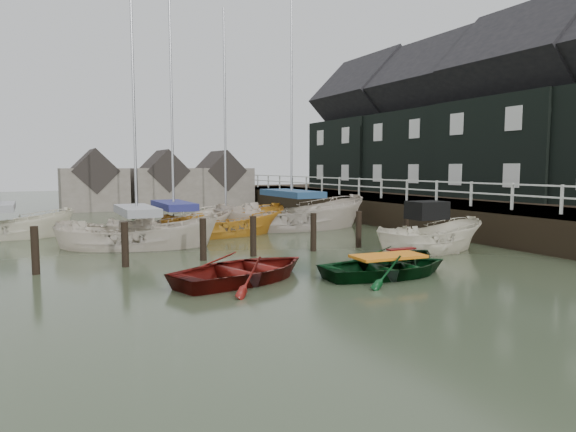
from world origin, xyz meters
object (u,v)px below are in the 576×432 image
sailboat_b (174,237)px  sailboat_d (291,228)px  rowboat_dkgreen (401,265)px  motorboat (429,250)px  sailboat_a (138,246)px  rowboat_red (246,281)px  sailboat_c (226,235)px  sailboat_e (1,237)px  rowboat_green (388,276)px

sailboat_b → sailboat_d: bearing=-103.6°
rowboat_dkgreen → sailboat_d: size_ratio=0.25×
motorboat → sailboat_b: 10.69m
rowboat_dkgreen → sailboat_a: size_ratio=0.30×
motorboat → rowboat_red: bearing=100.1°
sailboat_c → sailboat_d: sailboat_d is taller
motorboat → sailboat_b: (-7.36, 7.75, -0.02)m
sailboat_d → sailboat_e: size_ratio=1.33×
sailboat_c → rowboat_dkgreen: bearing=-174.8°
rowboat_dkgreen → motorboat: size_ratio=0.75×
sailboat_d → sailboat_e: sailboat_d is taller
sailboat_a → sailboat_d: bearing=-52.0°
sailboat_b → sailboat_c: (2.43, 0.17, -0.05)m
rowboat_green → sailboat_e: 17.14m
sailboat_b → motorboat: bearing=-158.0°
sailboat_e → sailboat_a: bearing=-131.4°
sailboat_a → sailboat_e: size_ratio=1.12×
rowboat_dkgreen → motorboat: (2.47, 1.46, 0.09)m
rowboat_green → sailboat_e: size_ratio=0.38×
motorboat → sailboat_a: (-9.23, 5.95, -0.02)m
rowboat_dkgreen → sailboat_e: size_ratio=0.34×
rowboat_green → sailboat_a: sailboat_a is taller
rowboat_dkgreen → sailboat_c: bearing=-5.5°
rowboat_green → rowboat_dkgreen: rowboat_green is taller
sailboat_b → sailboat_d: size_ratio=0.88×
rowboat_dkgreen → sailboat_c: 9.69m
sailboat_a → sailboat_c: sailboat_a is taller
sailboat_a → sailboat_b: sailboat_b is taller
sailboat_b → sailboat_d: 6.19m
rowboat_red → sailboat_c: size_ratio=0.38×
rowboat_red → sailboat_b: sailboat_b is taller
sailboat_a → sailboat_b: bearing=-26.5°
sailboat_e → rowboat_red: bearing=-147.0°
rowboat_dkgreen → sailboat_b: size_ratio=0.29×
motorboat → sailboat_a: bearing=57.7°
rowboat_red → rowboat_dkgreen: (5.21, -0.16, 0.00)m
motorboat → sailboat_c: size_ratio=0.41×
sailboat_d → sailboat_e: (-12.85, 2.59, 0.00)m
rowboat_green → sailboat_e: bearing=40.7°
motorboat → sailboat_d: (-1.23, 8.61, -0.03)m
sailboat_c → sailboat_b: bearing=84.5°
sailboat_e → rowboat_green: bearing=-137.4°
rowboat_red → sailboat_a: (-1.56, 7.25, 0.07)m
motorboat → rowboat_dkgreen: bearing=121.0°
sailboat_e → rowboat_dkgreen: bearing=-131.6°
motorboat → sailboat_c: bearing=32.4°
motorboat → sailboat_e: 17.98m
sailboat_c → rowboat_green: bearing=176.5°
motorboat → sailboat_c: 9.33m
sailboat_d → sailboat_e: bearing=86.8°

